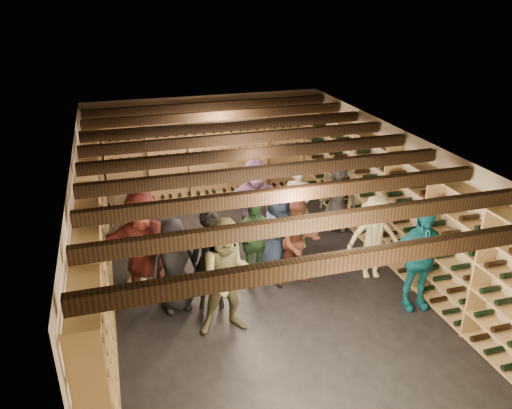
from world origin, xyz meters
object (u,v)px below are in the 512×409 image
object	(u,v)px
person_1	(211,260)
person_2	(229,277)
person_10	(254,242)
person_11	(255,201)
person_9	(132,234)
person_3	(375,237)
crate_loose	(276,215)
person_0	(175,265)
person_7	(298,207)
crate_stack_right	(289,207)
person_12	(338,195)
person_8	(299,243)
crate_stack_left	(266,217)
person_4	(419,259)
person_5	(144,246)
person_6	(278,231)

from	to	relation	value
person_1	person_2	xyz separation A→B (m)	(0.12, -0.67, 0.06)
person_10	person_11	size ratio (longest dim) A/B	0.91
person_2	person_1	bearing A→B (deg)	104.37
person_1	person_9	xyz separation A→B (m)	(-1.11, 1.08, 0.07)
person_3	person_9	distance (m)	4.11
crate_loose	person_1	size ratio (longest dim) A/B	0.30
person_0	person_7	xyz separation A→B (m)	(2.55, 1.37, 0.07)
crate_stack_right	crate_loose	xyz separation A→B (m)	(-0.23, 0.18, -0.25)
crate_loose	person_0	world-z (taller)	person_0
person_9	person_12	bearing A→B (deg)	37.14
person_8	person_2	bearing A→B (deg)	-150.18
person_3	person_12	xyz separation A→B (m)	(0.20, 1.92, -0.01)
crate_loose	person_11	xyz separation A→B (m)	(-0.72, -0.78, 0.76)
person_10	person_11	xyz separation A→B (m)	(0.46, 1.48, 0.08)
person_9	person_2	bearing A→B (deg)	-30.13
person_8	person_10	world-z (taller)	person_8
crate_stack_left	person_4	bearing A→B (deg)	-65.01
crate_stack_left	person_7	xyz separation A→B (m)	(0.40, -0.75, 0.50)
person_1	person_5	distance (m)	1.11
crate_stack_left	person_12	xyz separation A→B (m)	(1.47, -0.25, 0.41)
person_1	person_8	size ratio (longest dim) A/B	1.09
person_6	crate_stack_left	bearing A→B (deg)	58.27
person_10	person_11	world-z (taller)	person_11
person_0	person_1	distance (m)	0.57
person_3	person_7	distance (m)	1.67
crate_stack_right	person_7	size ratio (longest dim) A/B	0.41
person_0	person_3	distance (m)	3.42
person_6	person_12	size ratio (longest dim) A/B	1.04
person_9	person_10	bearing A→B (deg)	8.78
crate_loose	person_9	size ratio (longest dim) A/B	0.27
crate_stack_right	person_5	xyz separation A→B (m)	(-3.20, -2.05, 0.60)
crate_stack_left	person_8	world-z (taller)	person_8
person_0	person_5	xyz separation A→B (m)	(-0.41, 0.42, 0.17)
crate_stack_right	person_12	world-z (taller)	person_12
person_3	person_6	world-z (taller)	person_6
person_4	person_8	xyz separation A→B (m)	(-1.53, 1.14, -0.07)
person_1	person_7	size ratio (longest dim) A/B	1.01
crate_stack_left	person_1	world-z (taller)	person_1
person_10	person_0	bearing A→B (deg)	-170.50
person_1	person_3	xyz separation A→B (m)	(2.87, 0.08, -0.08)
person_9	person_4	bearing A→B (deg)	-0.71
person_7	crate_stack_right	bearing A→B (deg)	91.15
crate_stack_right	person_3	bearing A→B (deg)	-75.98
crate_loose	person_3	bearing A→B (deg)	-72.35
person_3	person_11	size ratio (longest dim) A/B	0.90
person_0	person_8	xyz separation A→B (m)	(2.09, 0.10, 0.01)
person_2	person_5	world-z (taller)	person_5
person_12	person_7	bearing A→B (deg)	-136.62
person_2	person_3	distance (m)	2.85
person_0	person_9	world-z (taller)	person_9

